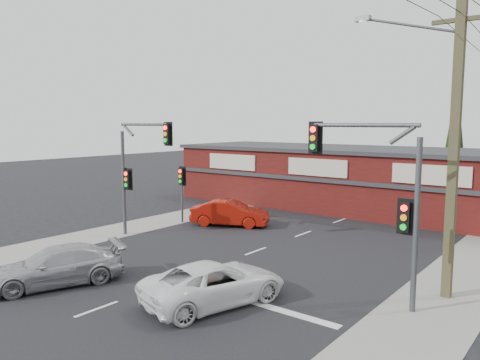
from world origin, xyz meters
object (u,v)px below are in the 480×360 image
Objects in this scene: silver_suv at (56,266)px; red_sedan at (230,213)px; white_suv at (215,283)px; shop_building at (358,178)px; utility_pole at (450,139)px.

red_sedan is at bearing 118.72° from silver_suv.
white_suv is 1.03× the size of silver_suv.
red_sedan is at bearing -37.06° from white_suv.
white_suv is 19.67m from shop_building.
white_suv is 11.76m from red_sedan.
utility_pole is at bearing 55.63° from silver_suv.
silver_suv is (-5.75, -2.25, 0.01)m from white_suv.
shop_building is 17.15m from utility_pole.
shop_building is (-3.61, 19.28, 1.45)m from white_suv.
white_suv is at bearing 43.80° from silver_suv.
red_sedan is 14.23m from utility_pole.
white_suv is 1.11× the size of red_sedan.
red_sedan reaches higher than white_suv.
shop_building is (3.44, 9.87, 1.40)m from red_sedan.
white_suv is 0.49× the size of utility_pole.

